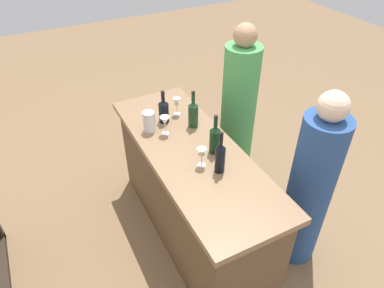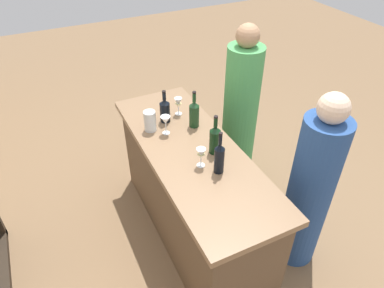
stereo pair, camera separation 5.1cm
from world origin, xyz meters
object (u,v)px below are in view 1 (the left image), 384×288
Objects in this scene: wine_glass_near_left at (177,104)px; water_pitcher at (149,122)px; wine_bottle_second_left_dark_green at (215,139)px; person_left_guest at (310,189)px; wine_glass_near_right at (165,121)px; wine_glass_near_center at (202,154)px; person_center_guest at (238,113)px; wine_bottle_center_olive_green at (193,113)px; wine_bottle_second_right_near_black at (164,110)px; wine_bottle_leftmost_near_black at (220,157)px.

wine_glass_near_left is 0.32m from water_pitcher.
wine_bottle_second_left_dark_green is 0.20× the size of person_left_guest.
wine_bottle_second_left_dark_green is 2.01× the size of wine_glass_near_right.
wine_glass_near_center is 1.07m from person_center_guest.
wine_bottle_center_olive_green is at bearing -91.14° from wine_glass_near_right.
wine_glass_near_right is (-0.21, 0.20, 0.01)m from wine_glass_near_left.
wine_bottle_second_right_near_black reaches higher than water_pitcher.
wine_bottle_center_olive_green is (0.57, -0.09, -0.00)m from wine_bottle_leftmost_near_black.
wine_bottle_second_left_dark_green is at bearing 56.46° from person_center_guest.
wine_glass_near_left is (0.79, -0.05, -0.02)m from wine_bottle_leftmost_near_black.
wine_glass_near_left is at bearing -3.52° from wine_bottle_leftmost_near_black.
wine_glass_near_center is at bearing -171.40° from wine_glass_near_right.
wine_bottle_center_olive_green is 0.50m from wine_glass_near_center.
wine_glass_near_left is 0.70m from wine_glass_near_center.
wine_bottle_second_left_dark_green reaches higher than wine_glass_near_left.
person_left_guest is 1.07m from person_center_guest.
person_left_guest is at bearing -144.61° from wine_bottle_second_right_near_black.
wine_bottle_center_olive_green reaches higher than wine_bottle_second_right_near_black.
wine_glass_near_center is 0.47m from wine_glass_near_right.
wine_bottle_center_olive_green reaches higher than water_pitcher.
wine_glass_near_right reaches higher than wine_glass_near_center.
wine_bottle_second_left_dark_green is 1.84× the size of water_pitcher.
person_left_guest is (-0.47, -0.55, -0.34)m from wine_bottle_second_left_dark_green.
person_left_guest reaches higher than wine_glass_near_right.
wine_bottle_center_olive_green is 0.70m from person_center_guest.
wine_bottle_second_left_dark_green is 2.11× the size of wine_glass_near_center.
wine_bottle_second_left_dark_green is at bearing -59.41° from wine_glass_near_center.
wine_bottle_center_olive_green is (0.37, -0.01, 0.00)m from wine_bottle_second_left_dark_green.
wine_glass_near_left is (0.05, -0.14, -0.00)m from wine_bottle_second_right_near_black.
wine_glass_near_left is 0.91× the size of water_pitcher.
wine_bottle_second_right_near_black is at bearing 47.64° from wine_bottle_center_olive_green.
person_left_guest reaches higher than wine_bottle_second_left_dark_green.
person_center_guest is at bearing -40.90° from wine_bottle_leftmost_near_black.
wine_bottle_second_right_near_black is 1.81× the size of wine_glass_near_right.
person_center_guest reaches higher than wine_bottle_center_olive_green.
wine_bottle_center_olive_green is at bearing -106.26° from water_pitcher.
wine_bottle_center_olive_green is at bearing -8.98° from wine_bottle_leftmost_near_black.
water_pitcher is (0.56, 0.17, -0.02)m from wine_glass_near_center.
wine_bottle_center_olive_green is at bearing -169.23° from wine_glass_near_left.
wine_bottle_center_olive_green reaches higher than wine_glass_near_center.
wine_bottle_center_olive_green is 1.12× the size of wine_bottle_second_right_near_black.
wine_bottle_second_right_near_black reaches higher than wine_glass_near_right.
wine_bottle_second_left_dark_green is 1.11× the size of wine_bottle_second_right_near_black.
wine_bottle_leftmost_near_black is 0.20× the size of person_center_guest.
wine_glass_near_center is 0.10× the size of person_left_guest.
wine_bottle_center_olive_green is 1.84× the size of water_pitcher.
wine_glass_near_right is at bearing 136.53° from wine_glass_near_left.
wine_bottle_second_left_dark_green reaches higher than wine_bottle_second_right_near_black.
wine_bottle_second_right_near_black is 0.17m from water_pitcher.
wine_glass_near_center is 0.59m from water_pitcher.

